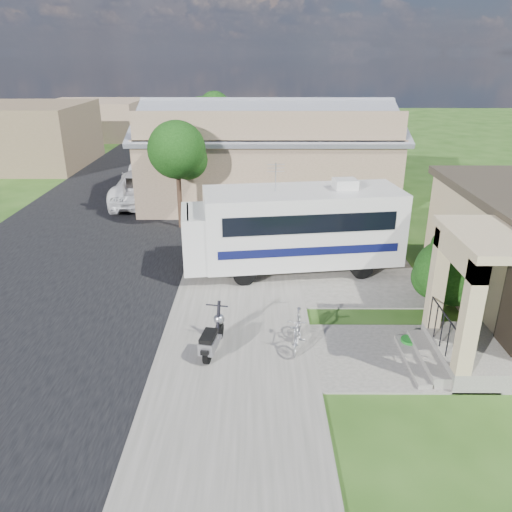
{
  "coord_description": "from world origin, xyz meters",
  "views": [
    {
      "loc": [
        -0.43,
        -11.65,
        7.07
      ],
      "look_at": [
        -0.5,
        2.5,
        1.3
      ],
      "focal_mm": 35.0,
      "sensor_mm": 36.0,
      "label": 1
    }
  ],
  "objects_px": {
    "garden_hose": "(409,343)",
    "pickup_truck": "(144,186)",
    "shrub": "(448,268)",
    "van": "(161,159)",
    "bicycle": "(297,331)",
    "scooter": "(212,338)",
    "motorhome": "(294,227)"
  },
  "relations": [
    {
      "from": "shrub",
      "to": "van",
      "type": "bearing_deg",
      "value": 122.92
    },
    {
      "from": "scooter",
      "to": "motorhome",
      "type": "bearing_deg",
      "value": 76.53
    },
    {
      "from": "motorhome",
      "to": "garden_hose",
      "type": "xyz_separation_m",
      "value": [
        2.7,
        -4.92,
        -1.51
      ]
    },
    {
      "from": "motorhome",
      "to": "garden_hose",
      "type": "distance_m",
      "value": 5.81
    },
    {
      "from": "shrub",
      "to": "motorhome",
      "type": "bearing_deg",
      "value": 147.53
    },
    {
      "from": "bicycle",
      "to": "garden_hose",
      "type": "xyz_separation_m",
      "value": [
        2.91,
        0.05,
        -0.38
      ]
    },
    {
      "from": "shrub",
      "to": "scooter",
      "type": "bearing_deg",
      "value": -159.03
    },
    {
      "from": "scooter",
      "to": "bicycle",
      "type": "bearing_deg",
      "value": 19.38
    },
    {
      "from": "motorhome",
      "to": "shrub",
      "type": "bearing_deg",
      "value": -40.38
    },
    {
      "from": "shrub",
      "to": "van",
      "type": "relative_size",
      "value": 0.41
    },
    {
      "from": "shrub",
      "to": "van",
      "type": "xyz_separation_m",
      "value": [
        -11.64,
        17.99,
        -0.4
      ]
    },
    {
      "from": "scooter",
      "to": "pickup_truck",
      "type": "distance_m",
      "value": 14.73
    },
    {
      "from": "motorhome",
      "to": "bicycle",
      "type": "xyz_separation_m",
      "value": [
        -0.21,
        -4.97,
        -1.14
      ]
    },
    {
      "from": "shrub",
      "to": "garden_hose",
      "type": "xyz_separation_m",
      "value": [
        -1.61,
        -2.17,
        -1.19
      ]
    },
    {
      "from": "scooter",
      "to": "garden_hose",
      "type": "distance_m",
      "value": 5.09
    },
    {
      "from": "pickup_truck",
      "to": "garden_hose",
      "type": "relative_size",
      "value": 13.78
    },
    {
      "from": "shrub",
      "to": "bicycle",
      "type": "distance_m",
      "value": 5.11
    },
    {
      "from": "scooter",
      "to": "bicycle",
      "type": "xyz_separation_m",
      "value": [
        2.15,
        0.33,
        -0.01
      ]
    },
    {
      "from": "motorhome",
      "to": "van",
      "type": "height_order",
      "value": "motorhome"
    },
    {
      "from": "scooter",
      "to": "garden_hose",
      "type": "bearing_deg",
      "value": 14.9
    },
    {
      "from": "van",
      "to": "garden_hose",
      "type": "relative_size",
      "value": 13.88
    },
    {
      "from": "motorhome",
      "to": "van",
      "type": "bearing_deg",
      "value": 107.77
    },
    {
      "from": "motorhome",
      "to": "shrub",
      "type": "height_order",
      "value": "motorhome"
    },
    {
      "from": "garden_hose",
      "to": "shrub",
      "type": "bearing_deg",
      "value": 53.46
    },
    {
      "from": "scooter",
      "to": "van",
      "type": "xyz_separation_m",
      "value": [
        -4.97,
        20.55,
        0.4
      ]
    },
    {
      "from": "bicycle",
      "to": "garden_hose",
      "type": "height_order",
      "value": "bicycle"
    },
    {
      "from": "scooter",
      "to": "shrub",
      "type": "bearing_deg",
      "value": 31.54
    },
    {
      "from": "garden_hose",
      "to": "pickup_truck",
      "type": "bearing_deg",
      "value": 125.5
    },
    {
      "from": "shrub",
      "to": "bicycle",
      "type": "relative_size",
      "value": 1.59
    },
    {
      "from": "bicycle",
      "to": "van",
      "type": "distance_m",
      "value": 21.43
    },
    {
      "from": "garden_hose",
      "to": "van",
      "type": "bearing_deg",
      "value": 116.45
    },
    {
      "from": "shrub",
      "to": "scooter",
      "type": "height_order",
      "value": "shrub"
    }
  ]
}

